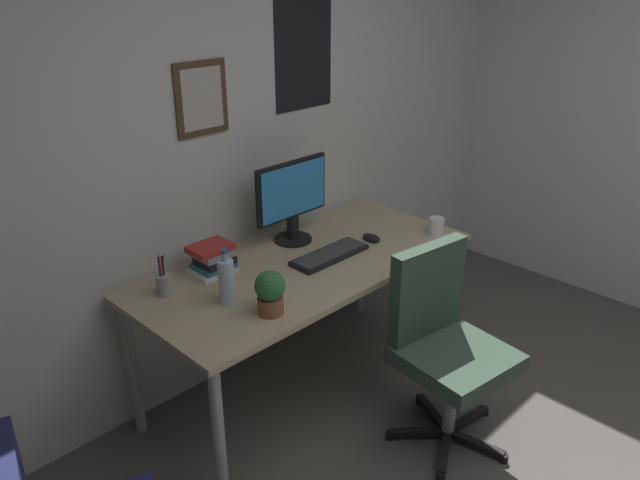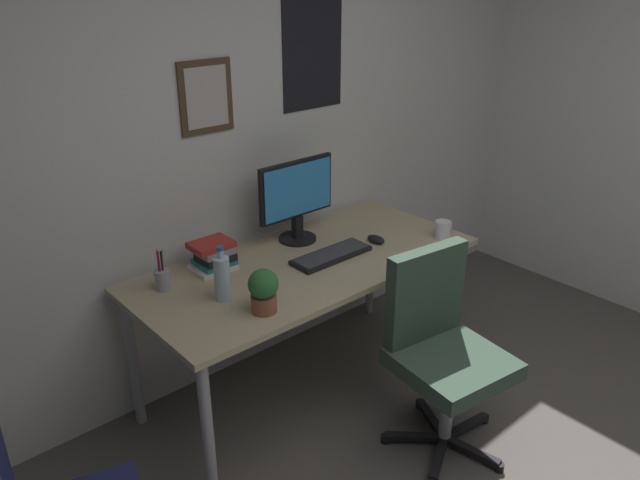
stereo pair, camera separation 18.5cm
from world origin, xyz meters
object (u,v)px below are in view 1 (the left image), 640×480
monitor (292,198)px  book_stack_left (213,259)px  keyboard (330,255)px  computer_mouse (371,238)px  coffee_mug_near (436,226)px  office_chair (443,338)px  potted_plant (270,291)px  water_bottle (226,281)px  pen_cup (164,284)px

monitor → book_stack_left: size_ratio=2.34×
keyboard → computer_mouse: computer_mouse is taller
keyboard → coffee_mug_near: (0.62, -0.21, 0.03)m
office_chair → potted_plant: office_chair is taller
coffee_mug_near → water_bottle: bearing=170.6°
monitor → computer_mouse: (0.29, -0.30, -0.22)m
coffee_mug_near → potted_plant: bearing=179.7°
office_chair → keyboard: 0.69m
keyboard → pen_cup: 0.83m
coffee_mug_near → potted_plant: size_ratio=0.62×
computer_mouse → pen_cup: size_ratio=0.55×
keyboard → coffee_mug_near: size_ratio=3.54×
potted_plant → coffee_mug_near: bearing=-0.3°
office_chair → monitor: (-0.08, 0.93, 0.46)m
monitor → water_bottle: bearing=-156.4°
water_bottle → coffee_mug_near: (1.26, -0.21, -0.06)m
computer_mouse → office_chair: bearing=-108.7°
coffee_mug_near → pen_cup: bearing=161.8°
pen_cup → book_stack_left: size_ratio=1.02×
coffee_mug_near → potted_plant: potted_plant is taller
water_bottle → pen_cup: bearing=121.2°
keyboard → book_stack_left: 0.58m
keyboard → computer_mouse: size_ratio=3.91×
office_chair → monitor: 1.04m
office_chair → computer_mouse: (0.21, 0.62, 0.24)m
potted_plant → pen_cup: (-0.23, 0.46, -0.05)m
keyboard → pen_cup: pen_cup is taller
pen_cup → book_stack_left: 0.28m
coffee_mug_near → potted_plant: (-1.18, 0.01, 0.06)m
monitor → pen_cup: monitor is taller
office_chair → pen_cup: size_ratio=4.75×
keyboard → water_bottle: bearing=-179.9°
keyboard → water_bottle: water_bottle is taller
computer_mouse → potted_plant: 0.89m
monitor → computer_mouse: size_ratio=4.18×
keyboard → computer_mouse: 0.30m
potted_plant → pen_cup: bearing=116.4°
water_bottle → potted_plant: bearing=-70.4°
water_bottle → coffee_mug_near: size_ratio=2.08×
monitor → pen_cup: bearing=-178.0°
office_chair → book_stack_left: office_chair is taller
water_bottle → office_chair: bearing=-41.5°
water_bottle → book_stack_left: (0.13, 0.28, -0.04)m
keyboard → book_stack_left: (-0.51, 0.28, 0.06)m
computer_mouse → pen_cup: pen_cup is taller
monitor → water_bottle: (-0.65, -0.28, -0.13)m
office_chair → keyboard: (-0.09, 0.64, 0.24)m
office_chair → water_bottle: bearing=138.5°
office_chair → computer_mouse: office_chair is taller
office_chair → pen_cup: (-0.88, 0.90, 0.28)m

